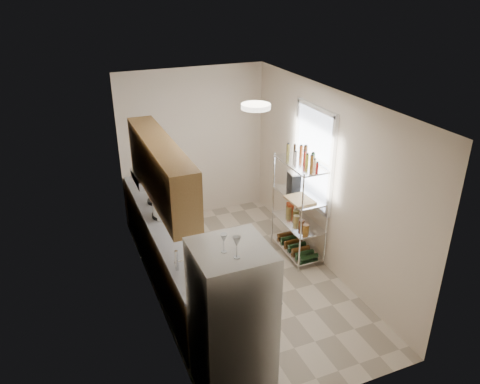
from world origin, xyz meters
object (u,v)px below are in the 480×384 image
object	(u,v)px
cutting_board	(300,200)
rice_cooker	(163,210)
refrigerator	(232,323)
espresso_machine	(294,180)
frying_pan_large	(163,215)

from	to	relation	value
cutting_board	rice_cooker	bearing A→B (deg)	165.69
refrigerator	rice_cooker	xyz separation A→B (m)	(-0.09, 2.31, 0.16)
rice_cooker	espresso_machine	bearing A→B (deg)	-1.86
refrigerator	rice_cooker	world-z (taller)	refrigerator
frying_pan_large	espresso_machine	xyz separation A→B (m)	(1.99, -0.08, 0.21)
rice_cooker	cutting_board	bearing A→B (deg)	-14.31
cutting_board	espresso_machine	world-z (taller)	espresso_machine
refrigerator	frying_pan_large	distance (m)	2.33
cutting_board	espresso_machine	size ratio (longest dim) A/B	1.61
frying_pan_large	cutting_board	distance (m)	1.94
frying_pan_large	cutting_board	size ratio (longest dim) A/B	0.70
frying_pan_large	refrigerator	bearing A→B (deg)	-111.07
cutting_board	frying_pan_large	bearing A→B (deg)	165.26
frying_pan_large	cutting_board	xyz separation A→B (m)	(1.87, -0.49, 0.10)
cutting_board	espresso_machine	xyz separation A→B (m)	(0.12, 0.41, 0.11)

